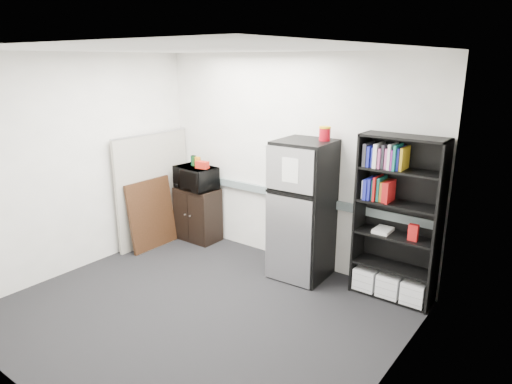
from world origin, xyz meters
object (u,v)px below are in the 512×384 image
at_px(cubicle_partition, 153,188).
at_px(cabinet, 198,214).
at_px(bookshelf, 397,221).
at_px(microwave, 196,178).
at_px(refrigerator, 303,210).

relative_size(cubicle_partition, cabinet, 2.04).
bearing_deg(cabinet, bookshelf, 1.24).
xyz_separation_m(cabinet, microwave, (0.00, -0.02, 0.56)).
bearing_deg(microwave, refrigerator, 3.29).
xyz_separation_m(cubicle_partition, cabinet, (0.46, 0.42, -0.41)).
relative_size(cubicle_partition, refrigerator, 0.95).
height_order(bookshelf, cabinet, bookshelf).
distance_m(bookshelf, cabinet, 3.01).
bearing_deg(cubicle_partition, bookshelf, 8.06).
height_order(cabinet, microwave, microwave).
bearing_deg(cabinet, microwave, -90.00).
xyz_separation_m(cubicle_partition, refrigerator, (2.32, 0.34, 0.04)).
distance_m(cubicle_partition, refrigerator, 2.34).
height_order(bookshelf, refrigerator, bookshelf).
bearing_deg(bookshelf, microwave, -178.45).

